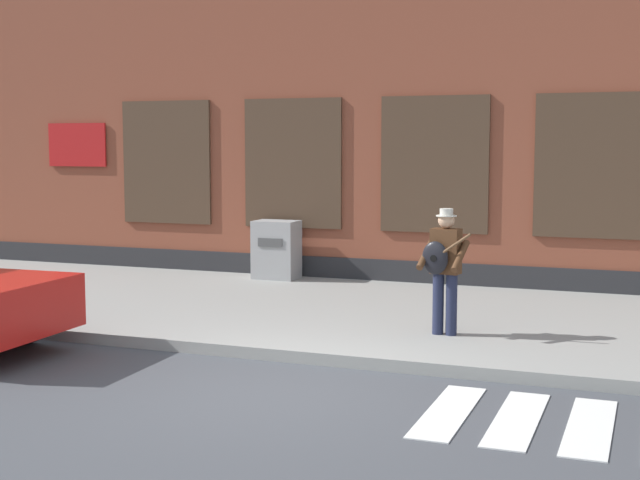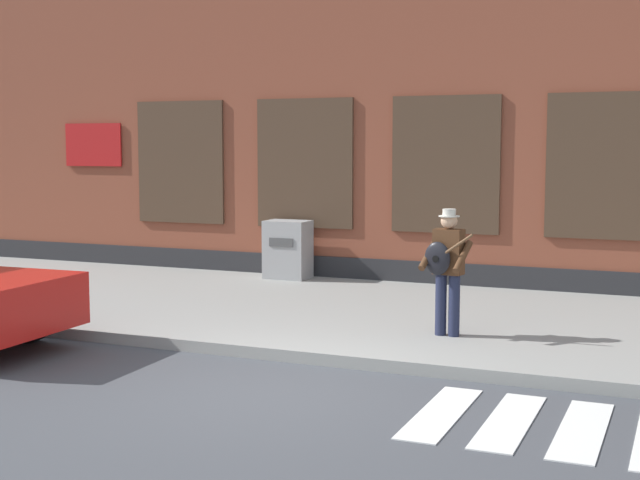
# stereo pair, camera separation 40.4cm
# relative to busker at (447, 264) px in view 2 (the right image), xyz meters

# --- Properties ---
(ground_plane) EXTENTS (160.00, 160.00, 0.00)m
(ground_plane) POSITION_rel_busker_xyz_m (-1.16, -2.81, -1.11)
(ground_plane) COLOR #424449
(sidewalk) EXTENTS (28.00, 5.84, 0.15)m
(sidewalk) POSITION_rel_busker_xyz_m (-1.16, 1.35, -1.03)
(sidewalk) COLOR gray
(sidewalk) RESTS_ON ground
(building_backdrop) EXTENTS (28.00, 4.06, 8.16)m
(building_backdrop) POSITION_rel_busker_xyz_m (-1.16, 6.26, 2.97)
(building_backdrop) COLOR brown
(building_backdrop) RESTS_ON ground
(busker) EXTENTS (0.72, 0.59, 1.68)m
(busker) POSITION_rel_busker_xyz_m (0.00, 0.00, 0.00)
(busker) COLOR #1E233D
(busker) RESTS_ON sidewalk
(utility_box) EXTENTS (0.81, 0.59, 1.10)m
(utility_box) POSITION_rel_busker_xyz_m (-4.08, 3.82, -0.41)
(utility_box) COLOR #9E9E9E
(utility_box) RESTS_ON sidewalk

